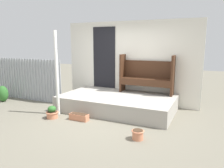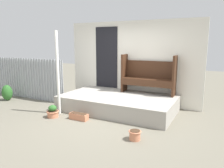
# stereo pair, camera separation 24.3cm
# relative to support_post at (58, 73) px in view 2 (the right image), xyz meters

# --- Properties ---
(ground_plane) EXTENTS (24.00, 24.00, 0.00)m
(ground_plane) POSITION_rel_support_post_xyz_m (1.27, 0.11, -1.12)
(ground_plane) COLOR #706B5B
(porch_slab) EXTENTS (3.20, 1.83, 0.43)m
(porch_slab) POSITION_rel_support_post_xyz_m (1.32, 1.03, -0.91)
(porch_slab) COLOR #A8A399
(porch_slab) RESTS_ON ground_plane
(house_wall) EXTENTS (4.40, 0.08, 2.60)m
(house_wall) POSITION_rel_support_post_xyz_m (1.28, 1.97, 0.18)
(house_wall) COLOR white
(house_wall) RESTS_ON ground_plane
(fence_corrugated) EXTENTS (3.13, 0.05, 1.41)m
(fence_corrugated) POSITION_rel_support_post_xyz_m (-2.11, 0.84, -0.42)
(fence_corrugated) COLOR #9EA3A8
(fence_corrugated) RESTS_ON ground_plane
(support_post) EXTENTS (0.08, 0.08, 2.25)m
(support_post) POSITION_rel_support_post_xyz_m (0.00, 0.00, 0.00)
(support_post) COLOR white
(support_post) RESTS_ON ground_plane
(bench) EXTENTS (1.60, 0.41, 1.15)m
(bench) POSITION_rel_support_post_xyz_m (1.97, 1.73, -0.13)
(bench) COLOR #422616
(bench) RESTS_ON porch_slab
(flower_pot_left) EXTENTS (0.33, 0.33, 0.33)m
(flower_pot_left) POSITION_rel_support_post_xyz_m (0.05, -0.32, -0.98)
(flower_pot_left) COLOR tan
(flower_pot_left) RESTS_ON ground_plane
(flower_pot_middle) EXTENTS (0.26, 0.26, 0.20)m
(flower_pot_middle) POSITION_rel_support_post_xyz_m (2.47, -0.62, -1.01)
(flower_pot_middle) COLOR tan
(flower_pot_middle) RESTS_ON ground_plane
(planter_box_rect) EXTENTS (0.50, 0.18, 0.17)m
(planter_box_rect) POSITION_rel_support_post_xyz_m (0.77, -0.16, -1.04)
(planter_box_rect) COLOR tan
(planter_box_rect) RESTS_ON ground_plane
(shrub_by_fence) EXTENTS (0.37, 0.33, 0.53)m
(shrub_by_fence) POSITION_rel_support_post_xyz_m (-2.52, 0.30, -0.86)
(shrub_by_fence) COLOR #2D6628
(shrub_by_fence) RESTS_ON ground_plane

